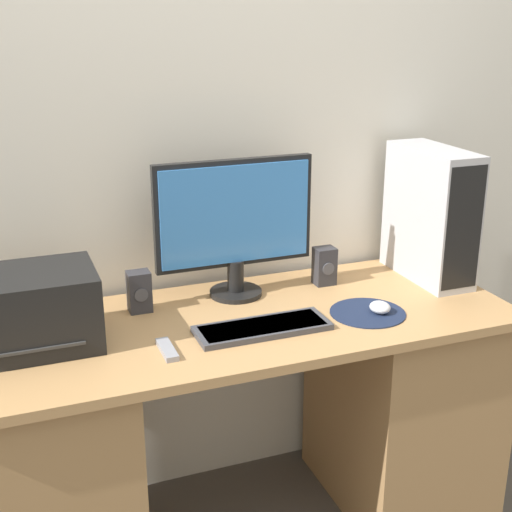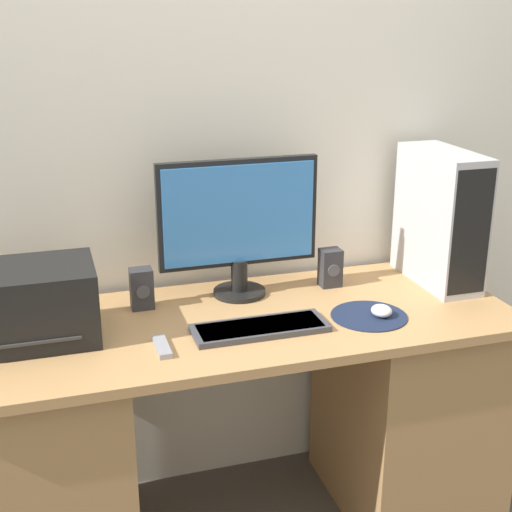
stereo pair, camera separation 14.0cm
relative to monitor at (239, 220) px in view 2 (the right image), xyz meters
name	(u,v)px [view 2 (the right image)]	position (x,y,z in m)	size (l,w,h in m)	color
wall_back	(206,122)	(-0.06, 0.19, 0.29)	(6.40, 0.05, 2.70)	silver
desk	(239,426)	(-0.06, -0.19, -0.64)	(1.73, 0.66, 0.80)	tan
monitor	(239,220)	(0.00, 0.00, 0.00)	(0.53, 0.18, 0.46)	black
keyboard	(260,328)	(-0.02, -0.30, -0.25)	(0.40, 0.14, 0.02)	#3D3D42
mousepad	(369,316)	(0.34, -0.30, -0.26)	(0.24, 0.24, 0.00)	#19233D
mouse	(382,311)	(0.37, -0.31, -0.24)	(0.06, 0.07, 0.04)	silver
computer_tower	(440,218)	(0.69, -0.08, -0.03)	(0.15, 0.38, 0.46)	#B2B2B7
printer	(30,304)	(-0.66, -0.16, -0.15)	(0.37, 0.28, 0.22)	black
speaker_left	(142,289)	(-0.33, -0.02, -0.19)	(0.07, 0.06, 0.13)	#2D2D33
speaker_right	(330,268)	(0.32, -0.02, -0.19)	(0.07, 0.06, 0.13)	#2D2D33
remote_control	(162,347)	(-0.32, -0.33, -0.25)	(0.04, 0.13, 0.02)	gray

